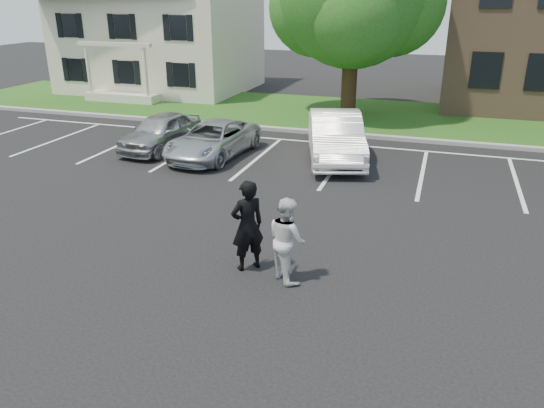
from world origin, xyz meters
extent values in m
plane|color=black|center=(0.00, 0.00, 0.00)|extent=(90.00, 90.00, 0.00)
cube|color=gray|center=(0.00, 12.00, 0.07)|extent=(40.00, 0.30, 0.15)
cube|color=#234B0F|center=(0.00, 16.00, 0.04)|extent=(44.00, 8.00, 0.08)
cube|color=silver|center=(-14.00, 8.00, 0.01)|extent=(0.12, 5.20, 0.01)
cube|color=silver|center=(-11.20, 8.00, 0.01)|extent=(0.12, 5.20, 0.01)
cube|color=silver|center=(-8.40, 8.00, 0.01)|extent=(0.12, 5.20, 0.01)
cube|color=silver|center=(-5.60, 8.00, 0.01)|extent=(0.12, 5.20, 0.01)
cube|color=silver|center=(-2.80, 8.00, 0.01)|extent=(0.12, 5.20, 0.01)
cube|color=silver|center=(0.00, 8.00, 0.01)|extent=(0.12, 5.20, 0.01)
cube|color=silver|center=(2.80, 8.00, 0.01)|extent=(0.12, 5.20, 0.01)
cube|color=silver|center=(5.60, 8.00, 0.01)|extent=(0.12, 5.20, 0.01)
cube|color=silver|center=(1.40, 10.70, 0.01)|extent=(34.00, 0.12, 0.01)
cube|color=beige|center=(-13.00, 20.00, 2.60)|extent=(10.00, 8.00, 5.20)
cube|color=beige|center=(-13.00, 15.70, 0.25)|extent=(4.00, 1.60, 0.50)
cylinder|color=beige|center=(-14.70, 15.10, 1.35)|extent=(0.18, 0.18, 2.70)
cylinder|color=beige|center=(-11.30, 15.10, 1.35)|extent=(0.18, 0.18, 2.70)
cube|color=beige|center=(-13.00, 15.10, 3.00)|extent=(4.20, 0.25, 0.20)
cube|color=black|center=(-13.00, 15.98, 1.50)|extent=(0.90, 0.06, 1.20)
cube|color=black|center=(-13.00, 15.98, 3.80)|extent=(0.90, 0.06, 1.20)
cube|color=black|center=(-13.65, 15.98, 1.50)|extent=(0.32, 0.05, 1.25)
cube|color=black|center=(-12.35, 15.98, 1.50)|extent=(0.32, 0.05, 1.25)
cube|color=black|center=(4.80, 16.97, 2.20)|extent=(1.30, 0.06, 1.60)
cube|color=black|center=(7.10, 16.97, 2.20)|extent=(1.30, 0.06, 1.60)
cylinder|color=black|center=(-1.05, 15.65, 1.60)|extent=(0.70, 0.70, 3.20)
sphere|color=#2D531B|center=(0.55, 16.35, 5.00)|extent=(4.60, 4.60, 4.60)
sphere|color=#2D531B|center=(-2.75, 16.05, 4.80)|extent=(4.40, 4.40, 4.40)
sphere|color=#2D531B|center=(-0.65, 14.15, 4.60)|extent=(4.00, 4.00, 4.00)
imported|color=black|center=(-0.32, 0.36, 0.97)|extent=(0.83, 0.83, 1.95)
imported|color=silver|center=(0.57, 0.21, 0.87)|extent=(1.07, 1.06, 1.74)
imported|color=#A2A2A7|center=(-6.57, 7.99, 0.66)|extent=(1.91, 4.02, 1.33)
imported|color=#AEB1B6|center=(-4.37, 7.71, 0.61)|extent=(2.40, 4.52, 1.21)
imported|color=white|center=(-0.20, 8.68, 0.81)|extent=(3.02, 5.19, 1.62)
camera|label=1|loc=(3.21, -8.86, 5.38)|focal=35.00mm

